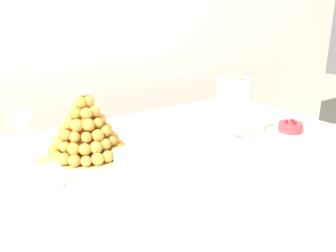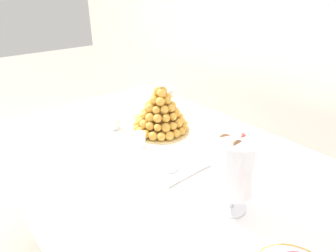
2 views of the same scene
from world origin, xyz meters
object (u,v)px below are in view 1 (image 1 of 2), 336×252
serving_tray (107,157)px  wine_glass (24,122)px  dessert_cup_mid_left (122,160)px  macaron_goblet (233,102)px  croquembouche (85,130)px  dessert_cup_centre (178,148)px  dessert_cup_left (53,178)px  creme_brulee_ramekin (49,163)px  fruit_tart_plate (290,130)px

serving_tray → wine_glass: bearing=130.7°
dessert_cup_mid_left → macaron_goblet: size_ratio=0.24×
croquembouche → dessert_cup_centre: croquembouche is taller
dessert_cup_mid_left → macaron_goblet: 0.49m
dessert_cup_left → creme_brulee_ramekin: 0.14m
dessert_cup_left → creme_brulee_ramekin: (0.03, 0.13, -0.01)m
serving_tray → creme_brulee_ramekin: creme_brulee_ramekin is taller
croquembouche → dessert_cup_centre: 0.31m
dessert_cup_left → dessert_cup_centre: 0.42m
fruit_tart_plate → croquembouche: bearing=163.7°
dessert_cup_left → dessert_cup_mid_left: 0.21m
dessert_cup_left → macaron_goblet: size_ratio=0.24×
macaron_goblet → wine_glass: 0.75m
dessert_cup_mid_left → creme_brulee_ramekin: dessert_cup_mid_left is taller
creme_brulee_ramekin → macaron_goblet: (0.66, -0.13, 0.13)m
serving_tray → croquembouche: 0.12m
macaron_goblet → dessert_cup_centre: bearing=-176.7°
serving_tray → dessert_cup_mid_left: size_ratio=9.52×
serving_tray → dessert_cup_centre: dessert_cup_centre is taller
serving_tray → dessert_cup_centre: bearing=-30.1°
wine_glass → macaron_goblet: bearing=-26.6°
croquembouche → dessert_cup_left: bearing=-137.5°
serving_tray → croquembouche: croquembouche is taller
dessert_cup_left → creme_brulee_ramekin: dessert_cup_left is taller
creme_brulee_ramekin → macaron_goblet: 0.68m
macaron_goblet → wine_glass: size_ratio=1.67×
dessert_cup_centre → macaron_goblet: (0.27, 0.02, 0.12)m
serving_tray → macaron_goblet: size_ratio=2.28×
macaron_goblet → dessert_cup_left: bearing=179.9°
croquembouche → creme_brulee_ramekin: (-0.13, -0.02, -0.08)m
dessert_cup_centre → fruit_tart_plate: same height
serving_tray → dessert_cup_centre: 0.24m
serving_tray → croquembouche: size_ratio=2.19×
dessert_cup_mid_left → fruit_tart_plate: 0.73m
dessert_cup_mid_left → macaron_goblet: macaron_goblet is taller
dessert_cup_centre → creme_brulee_ramekin: size_ratio=0.67×
dessert_cup_mid_left → dessert_cup_centre: dessert_cup_mid_left is taller
fruit_tart_plate → serving_tray: bearing=166.0°
dessert_cup_left → dessert_cup_centre: dessert_cup_left is taller
dessert_cup_mid_left → creme_brulee_ramekin: (-0.19, 0.14, -0.01)m
macaron_goblet → fruit_tart_plate: (0.26, -0.08, -0.14)m
croquembouche → creme_brulee_ramekin: bearing=-173.0°
serving_tray → macaron_goblet: macaron_goblet is taller
fruit_tart_plate → creme_brulee_ramekin: bearing=167.0°
dessert_cup_mid_left → dessert_cup_centre: 0.21m
croquembouche → macaron_goblet: same height
dessert_cup_left → macaron_goblet: 0.70m
dessert_cup_left → croquembouche: bearing=42.5°
fruit_tart_plate → dessert_cup_centre: bearing=173.2°
dessert_cup_mid_left → creme_brulee_ramekin: 0.23m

